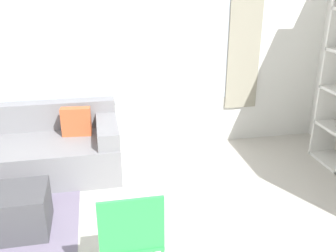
% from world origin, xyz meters
% --- Properties ---
extents(wall_back, '(6.98, 0.11, 2.70)m').
position_xyz_m(wall_back, '(0.00, 3.11, 1.36)').
color(wall_back, white).
rests_on(wall_back, ground_plane).
extents(couch_main, '(1.99, 0.96, 0.77)m').
position_xyz_m(couch_main, '(-0.96, 2.59, 0.29)').
color(couch_main, gray).
rests_on(couch_main, ground_plane).
extents(ottoman, '(0.75, 0.50, 0.42)m').
position_xyz_m(ottoman, '(-1.07, 1.48, 0.21)').
color(ottoman, '#47474C').
rests_on(ottoman, ground_plane).
extents(folding_chair, '(0.44, 0.46, 0.86)m').
position_xyz_m(folding_chair, '(-0.02, 0.58, 0.52)').
color(folding_chair, green).
rests_on(folding_chair, ground_plane).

